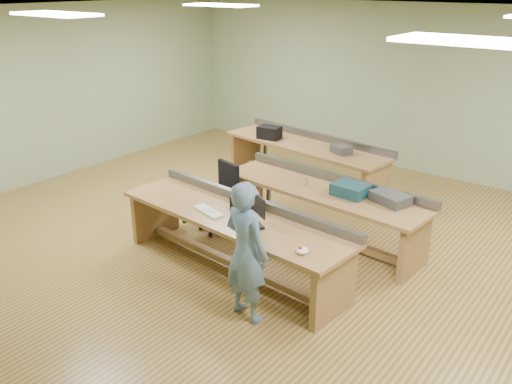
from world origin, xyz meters
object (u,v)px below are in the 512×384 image
workbench_mid (323,201)px  drinks_can (306,182)px  workbench_back (306,154)px  mug (341,188)px  parts_bin_grey (390,198)px  person (246,252)px  laptop_base (250,225)px  parts_bin_teal (350,190)px  workbench_front (234,228)px  task_chair (220,206)px  camera_bag (243,204)px

workbench_mid → drinks_can: 0.35m
workbench_back → drinks_can: workbench_back is taller
mug → parts_bin_grey: bearing=1.8°
person → parts_bin_grey: size_ratio=3.25×
laptop_base → drinks_can: (-0.20, 1.48, 0.04)m
parts_bin_teal → parts_bin_grey: (0.52, 0.08, -0.01)m
workbench_front → parts_bin_grey: (1.33, 1.45, 0.25)m
task_chair → drinks_can: (1.08, 0.56, 0.45)m
workbench_mid → laptop_base: 1.56m
laptop_base → parts_bin_teal: (0.45, 1.54, 0.06)m
task_chair → parts_bin_grey: (2.25, 0.69, 0.46)m
laptop_base → drinks_can: size_ratio=2.74×
workbench_front → person: size_ratio=2.11×
workbench_mid → task_chair: size_ratio=3.11×
workbench_back → task_chair: task_chair is taller
mug → drinks_can: drinks_can is taller
laptop_base → mug: (0.28, 1.59, 0.03)m
task_chair → drinks_can: size_ratio=8.97×
parts_bin_grey → mug: (-0.68, -0.02, -0.02)m
task_chair → drinks_can: 1.30m
person → task_chair: size_ratio=1.57×
person → laptop_base: bearing=-46.5°
workbench_back → parts_bin_grey: (2.25, -1.58, 0.25)m
workbench_mid → workbench_front: bearing=-101.8°
workbench_mid → drinks_can: size_ratio=27.93×
laptop_base → workbench_back: bearing=139.4°
workbench_front → parts_bin_teal: 1.62m
mug → drinks_can: (-0.48, -0.11, 0.01)m
laptop_base → parts_bin_grey: size_ratio=0.63×
workbench_mid → parts_bin_grey: size_ratio=6.42×
workbench_mid → mug: bearing=14.9°
workbench_front → camera_bag: (0.03, 0.13, 0.28)m
parts_bin_teal → drinks_can: bearing=-175.4°
camera_bag → drinks_can: camera_bag is taller
workbench_front → person: bearing=-38.8°
workbench_mid → camera_bag: (-0.38, -1.25, 0.28)m
workbench_back → laptop_base: bearing=-61.1°
task_chair → parts_bin_grey: bearing=30.6°
drinks_can → person: bearing=-74.2°
parts_bin_teal → mug: parts_bin_teal is taller
workbench_back → mug: size_ratio=28.71×
workbench_mid → task_chair: bearing=-150.5°
workbench_front → camera_bag: size_ratio=12.04×
workbench_front → mug: workbench_front is taller
task_chair → person: bearing=-27.7°
mug → task_chair: bearing=-157.0°
workbench_front → mug: bearing=70.1°
workbench_back → laptop_base: 3.44m
parts_bin_grey → workbench_back: bearing=144.9°
workbench_back → mug: 2.25m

